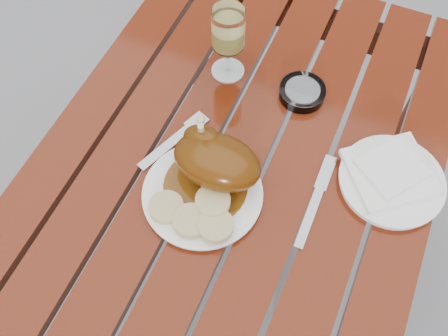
% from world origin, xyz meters
% --- Properties ---
extents(ground, '(60.00, 60.00, 0.00)m').
position_xyz_m(ground, '(0.00, 0.00, 0.00)').
color(ground, slate).
rests_on(ground, ground).
extents(table, '(0.80, 1.20, 0.75)m').
position_xyz_m(table, '(0.00, 0.00, 0.38)').
color(table, maroon).
rests_on(table, ground).
extents(dinner_plate, '(0.32, 0.32, 0.02)m').
position_xyz_m(dinner_plate, '(-0.03, -0.09, 0.76)').
color(dinner_plate, white).
rests_on(dinner_plate, table).
extents(roast_duck, '(0.18, 0.18, 0.13)m').
position_xyz_m(roast_duck, '(-0.03, -0.03, 0.81)').
color(roast_duck, '#5E320A').
rests_on(roast_duck, dinner_plate).
extents(bread_dumplings, '(0.17, 0.12, 0.03)m').
position_xyz_m(bread_dumplings, '(-0.02, -0.14, 0.78)').
color(bread_dumplings, tan).
rests_on(bread_dumplings, dinner_plate).
extents(wine_glass, '(0.10, 0.10, 0.18)m').
position_xyz_m(wine_glass, '(-0.11, 0.23, 0.84)').
color(wine_glass, '#D3C85F').
rests_on(wine_glass, table).
extents(side_plate, '(0.26, 0.26, 0.02)m').
position_xyz_m(side_plate, '(0.30, 0.09, 0.76)').
color(side_plate, white).
rests_on(side_plate, table).
extents(napkin, '(0.22, 0.21, 0.01)m').
position_xyz_m(napkin, '(0.29, 0.10, 0.77)').
color(napkin, white).
rests_on(napkin, side_plate).
extents(ashtray, '(0.11, 0.11, 0.03)m').
position_xyz_m(ashtray, '(0.07, 0.23, 0.76)').
color(ashtray, '#B2B7BC').
rests_on(ashtray, table).
extents(fork, '(0.08, 0.17, 0.01)m').
position_xyz_m(fork, '(-0.14, -0.00, 0.75)').
color(fork, gray).
rests_on(fork, table).
extents(knife, '(0.02, 0.19, 0.01)m').
position_xyz_m(knife, '(0.18, -0.02, 0.75)').
color(knife, gray).
rests_on(knife, table).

